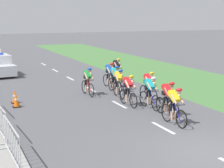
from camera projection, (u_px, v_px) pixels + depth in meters
The scene contains 17 objects.
ground_plane at pixel (209, 152), 11.23m from camera, with size 160.00×160.00×0.00m, color #56565B.
grass_verge at pixel (164, 73), 26.60m from camera, with size 7.00×60.00×0.01m, color #4C7F42.
lane_markings_centre at pixel (90, 89), 20.86m from camera, with size 0.14×25.60×0.01m.
cyclist_lead at pixel (174, 105), 13.89m from camera, with size 0.42×1.72×1.56m.
cyclist_second at pixel (168, 98), 15.12m from camera, with size 0.43×1.72×1.56m.
cyclist_third at pixel (150, 92), 16.35m from camera, with size 0.44×1.72×1.56m.
cyclist_fourth at pixel (129, 90), 16.84m from camera, with size 0.42×1.72×1.56m.
cyclist_fifth at pixel (149, 86), 17.79m from camera, with size 0.42×1.72×1.56m.
cyclist_sixth at pixel (119, 83), 18.59m from camera, with size 0.45×1.72×1.56m.
cyclist_seventh at pixel (115, 78), 19.85m from camera, with size 0.42×1.72×1.56m.
cyclist_eighth at pixel (88, 81), 19.12m from camera, with size 0.43×1.72×1.56m.
cyclist_ninth at pixel (110, 75), 21.17m from camera, with size 0.43×1.72×1.56m.
cyclist_tenth at pixel (117, 69), 23.30m from camera, with size 0.42×1.72×1.56m.
crowd_barrier_front at pixel (12, 143), 10.16m from camera, with size 0.58×2.32×1.07m.
crowd_barrier_middle at pixel (0, 120), 12.42m from camera, with size 0.64×2.32×1.07m.
traffic_cone_near at pixel (16, 101), 16.72m from camera, with size 0.36×0.36×0.64m.
traffic_cone_mid at pixel (15, 97), 17.51m from camera, with size 0.36×0.36×0.64m.
Camera 1 is at (-7.03, -8.53, 4.19)m, focal length 57.55 mm.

